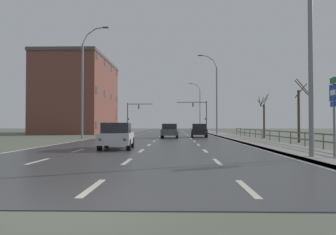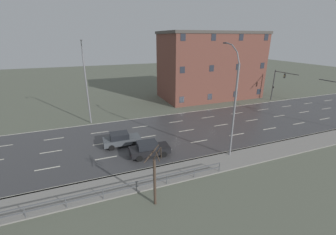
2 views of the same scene
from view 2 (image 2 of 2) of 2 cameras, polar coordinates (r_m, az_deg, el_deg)
The scene contains 10 objects.
ground_plane at distance 33.95m, azimuth 17.30°, elevation -1.36°, with size 160.00×160.00×0.12m.
road_asphalt_strip at distance 42.22m, azimuth 30.27°, elevation 0.99°, with size 14.00×120.00×0.03m.
guardrail at distance 18.92m, azimuth -32.90°, elevation -19.31°, with size 0.07×30.92×1.00m.
street_lamp_midground at distance 22.64m, azimuth 16.43°, elevation 3.13°, with size 2.71×0.24×11.26m.
street_lamp_left_bank at distance 32.53m, azimuth -20.14°, elevation 7.83°, with size 2.74×0.24×11.47m.
traffic_signal_left at distance 47.26m, azimuth 26.26°, elevation 8.33°, with size 5.17×0.36×5.91m.
car_mid_centre at distance 25.93m, azimuth -11.87°, elevation -5.43°, with size 1.90×4.13×1.57m.
car_far_right at distance 23.39m, azimuth -4.87°, elevation -7.96°, with size 1.97×4.17×1.57m.
brick_building at distance 46.64m, azimuth 10.81°, elevation 12.98°, with size 10.21×19.79×12.79m.
bare_tree_mid at distance 16.48m, azimuth -3.38°, elevation -15.12°, with size 1.25×1.29×4.92m.
Camera 2 is at (24.53, 27.67, 11.67)m, focal length 23.83 mm.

